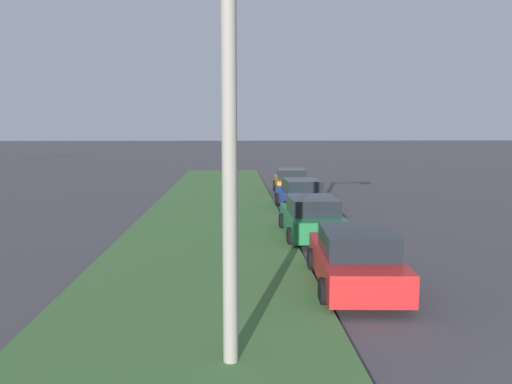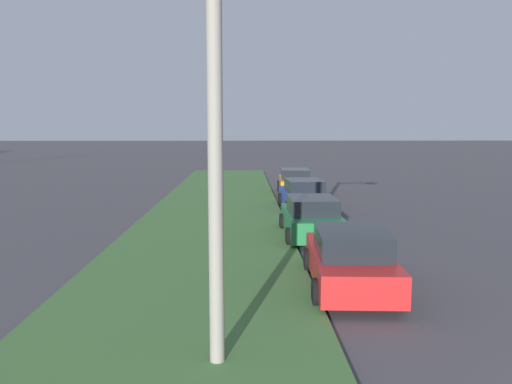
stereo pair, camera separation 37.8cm
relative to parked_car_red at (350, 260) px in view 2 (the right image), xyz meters
The scene contains 6 objects.
grass_median 4.94m from the parked_car_red, 52.37° to the left, with size 60.00×6.00×0.12m, color #3D6633.
parked_car_red is the anchor object (origin of this frame).
parked_car_green 5.68m from the parked_car_red, ahead, with size 4.31×2.04×1.47m.
parked_car_blue 11.77m from the parked_car_red, ahead, with size 4.39×2.20×1.47m.
parked_car_orange 17.86m from the parked_car_red, ahead, with size 4.37×2.16×1.47m.
streetlight 6.00m from the parked_car_red, 146.29° to the left, with size 0.70×2.87×7.50m.
Camera 2 is at (-4.79, 6.14, 3.87)m, focal length 35.46 mm.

